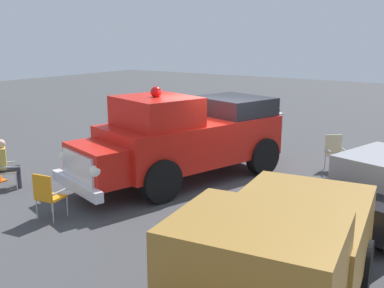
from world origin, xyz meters
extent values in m
plane|color=#424244|center=(0.00, 0.00, 0.00)|extent=(60.00, 60.00, 0.00)
cylinder|color=black|center=(-0.24, -2.03, 0.52)|extent=(0.60, 1.09, 1.04)
cylinder|color=black|center=(-2.16, -1.47, 0.52)|extent=(0.60, 1.09, 1.04)
cylinder|color=black|center=(0.74, 1.34, 0.52)|extent=(0.60, 1.09, 1.04)
cylinder|color=black|center=(-1.18, 1.89, 0.52)|extent=(0.60, 1.09, 1.04)
cube|color=red|center=(-0.71, -0.07, 1.05)|extent=(3.38, 5.29, 1.10)
cube|color=red|center=(-1.50, -2.81, 0.92)|extent=(1.94, 1.35, 0.84)
cube|color=red|center=(-1.03, -1.17, 1.95)|extent=(2.30, 2.16, 0.76)
cube|color=#232328|center=(-0.28, 1.42, 1.80)|extent=(2.36, 2.18, 0.60)
cube|color=silver|center=(-1.63, -3.24, 0.92)|extent=(1.42, 0.52, 0.64)
cube|color=silver|center=(-1.66, -3.33, 0.50)|extent=(2.21, 0.81, 0.24)
sphere|color=white|center=(-0.88, -3.45, 1.00)|extent=(0.32, 0.32, 0.26)
sphere|color=white|center=(-2.38, -3.02, 1.00)|extent=(0.32, 0.32, 0.26)
sphere|color=red|center=(-1.03, -1.17, 2.45)|extent=(0.35, 0.35, 0.28)
cylinder|color=black|center=(3.25, -1.24, 0.34)|extent=(0.43, 0.72, 0.68)
cylinder|color=black|center=(4.62, -3.24, 0.40)|extent=(0.39, 0.83, 0.80)
cylinder|color=black|center=(2.88, -3.49, 0.40)|extent=(0.39, 0.83, 0.80)
cube|color=olive|center=(3.84, -3.96, 0.95)|extent=(2.27, 2.94, 1.00)
cube|color=olive|center=(4.11, -5.84, 1.20)|extent=(2.00, 1.74, 1.40)
cylinder|color=#B7BABF|center=(-4.14, -3.18, 0.22)|extent=(0.04, 0.04, 0.44)
cylinder|color=#B7BABF|center=(-3.77, -3.43, 0.22)|extent=(0.04, 0.04, 0.44)
cube|color=beige|center=(-4.08, -3.49, 0.46)|extent=(0.67, 0.67, 0.04)
cube|color=#B7BABF|center=(-4.28, -3.35, 0.62)|extent=(0.28, 0.38, 0.03)
cube|color=#B7BABF|center=(-3.88, -3.62, 0.62)|extent=(0.28, 0.38, 0.03)
cylinder|color=#B7BABF|center=(2.64, 2.76, 0.22)|extent=(0.04, 0.04, 0.44)
cylinder|color=#B7BABF|center=(2.30, 2.49, 0.22)|extent=(0.04, 0.04, 0.44)
cylinder|color=#B7BABF|center=(2.36, 3.10, 0.22)|extent=(0.04, 0.04, 0.44)
cylinder|color=#B7BABF|center=(2.02, 2.83, 0.22)|extent=(0.04, 0.04, 0.44)
cube|color=beige|center=(2.33, 2.80, 0.46)|extent=(0.67, 0.67, 0.04)
cube|color=beige|center=(2.18, 2.98, 0.74)|extent=(0.40, 0.33, 0.56)
cube|color=#B7BABF|center=(2.52, 2.95, 0.62)|extent=(0.30, 0.37, 0.03)
cube|color=#B7BABF|center=(2.14, 2.64, 0.62)|extent=(0.30, 0.37, 0.03)
cylinder|color=#B7BABF|center=(-1.81, -3.91, 0.22)|extent=(0.03, 0.03, 0.44)
cylinder|color=#B7BABF|center=(-1.38, -3.84, 0.22)|extent=(0.03, 0.03, 0.44)
cylinder|color=#B7BABF|center=(-1.74, -4.35, 0.22)|extent=(0.03, 0.03, 0.44)
cylinder|color=#B7BABF|center=(-1.31, -4.28, 0.22)|extent=(0.03, 0.03, 0.44)
cube|color=orange|center=(-1.56, -4.10, 0.46)|extent=(0.55, 0.55, 0.04)
cube|color=orange|center=(-1.52, -4.33, 0.74)|extent=(0.48, 0.12, 0.56)
cube|color=#B7BABF|center=(-1.80, -4.13, 0.62)|extent=(0.11, 0.44, 0.03)
cube|color=#B7BABF|center=(-1.33, -4.06, 0.62)|extent=(0.11, 0.44, 0.03)
cylinder|color=#383842|center=(-4.01, -3.21, 0.23)|extent=(0.18, 0.18, 0.45)
cylinder|color=#383842|center=(-3.84, -3.32, 0.23)|extent=(0.18, 0.18, 0.45)
cube|color=#383842|center=(-4.10, -3.34, 0.51)|extent=(0.37, 0.45, 0.13)
cube|color=#383842|center=(-3.93, -3.45, 0.51)|extent=(0.37, 0.45, 0.13)
cube|color=gold|center=(-4.13, -3.56, 0.81)|extent=(0.45, 0.41, 0.54)
sphere|color=beige|center=(-4.12, -3.55, 1.18)|extent=(0.31, 0.31, 0.22)
cylinder|color=#2D334C|center=(0.27, 3.06, 0.44)|extent=(0.16, 0.16, 0.88)
cylinder|color=#2D334C|center=(0.28, 3.28, 0.44)|extent=(0.16, 0.16, 0.88)
cube|color=silver|center=(0.28, 3.17, 1.16)|extent=(0.28, 0.43, 0.56)
cylinder|color=silver|center=(0.26, 2.90, 1.10)|extent=(0.11, 0.11, 0.60)
cylinder|color=silver|center=(0.29, 3.44, 1.10)|extent=(0.11, 0.11, 0.60)
sphere|color=tan|center=(0.28, 3.17, 1.56)|extent=(0.24, 0.24, 0.23)
camera|label=1|loc=(6.07, -9.89, 3.79)|focal=42.45mm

